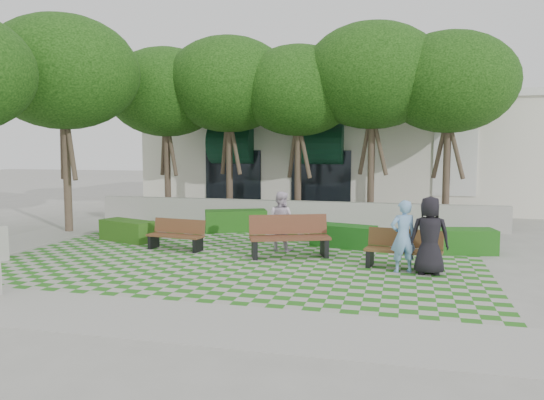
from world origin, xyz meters
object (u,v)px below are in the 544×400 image
(hedge_midright, at_px, (343,236))
(person_blue, at_px, (403,236))
(hedge_midleft, at_px, (236,221))
(hedge_west, at_px, (128,231))
(bench_east, at_px, (404,250))
(bench_west, at_px, (177,235))
(person_white, at_px, (281,221))
(hedge_east, at_px, (459,241))
(bench_mid, at_px, (289,237))
(person_dark, at_px, (430,236))

(hedge_midright, height_order, person_blue, person_blue)
(hedge_midleft, distance_m, hedge_west, 3.69)
(hedge_midleft, bearing_deg, bench_east, -37.99)
(bench_west, xyz_separation_m, person_white, (2.84, 0.62, 0.41))
(bench_west, relative_size, hedge_west, 0.92)
(bench_west, relative_size, hedge_midleft, 0.81)
(hedge_midleft, height_order, hedge_west, hedge_midleft)
(bench_east, height_order, hedge_east, bench_east)
(bench_mid, xyz_separation_m, bench_west, (-3.25, 0.17, -0.11))
(hedge_midright, distance_m, person_white, 1.95)
(bench_east, distance_m, bench_west, 6.21)
(hedge_midright, xyz_separation_m, hedge_midleft, (-3.87, 1.94, 0.04))
(hedge_west, xyz_separation_m, person_dark, (8.72, -2.17, 0.57))
(hedge_east, relative_size, person_dark, 1.07)
(hedge_midleft, xyz_separation_m, person_blue, (5.54, -4.72, 0.47))
(hedge_midright, bearing_deg, bench_east, -54.86)
(bench_east, xyz_separation_m, person_dark, (0.56, -0.44, 0.44))
(person_dark, bearing_deg, bench_mid, -20.96)
(hedge_west, height_order, person_blue, person_blue)
(hedge_midleft, relative_size, hedge_west, 1.13)
(bench_mid, xyz_separation_m, hedge_midleft, (-2.66, 3.67, -0.16))
(bench_west, height_order, person_white, person_white)
(hedge_midright, relative_size, hedge_west, 1.00)
(bench_west, distance_m, person_blue, 6.26)
(bench_mid, distance_m, hedge_midright, 2.12)
(hedge_midleft, bearing_deg, bench_west, -99.63)
(hedge_west, bearing_deg, hedge_midleft, 44.94)
(bench_east, bearing_deg, person_dark, -29.04)
(person_blue, bearing_deg, bench_west, -33.08)
(bench_mid, bearing_deg, person_blue, -41.23)
(hedge_west, relative_size, person_white, 1.10)
(bench_west, xyz_separation_m, hedge_midleft, (0.60, 3.51, -0.05))
(hedge_west, bearing_deg, bench_mid, -11.44)
(bench_mid, height_order, person_blue, person_blue)
(hedge_midright, bearing_deg, hedge_west, -174.14)
(bench_east, relative_size, hedge_west, 1.01)
(bench_west, xyz_separation_m, person_dark, (6.71, -1.27, 0.48))
(bench_east, distance_m, person_blue, 0.54)
(person_blue, xyz_separation_m, person_white, (-3.29, 1.83, -0.01))
(hedge_midright, bearing_deg, bench_west, -160.66)
(bench_east, xyz_separation_m, hedge_midright, (-1.69, 2.40, -0.13))
(hedge_midright, distance_m, person_dark, 3.66)
(person_dark, relative_size, person_white, 1.08)
(bench_east, relative_size, bench_west, 1.09)
(bench_east, relative_size, hedge_midright, 1.01)
(hedge_east, distance_m, person_blue, 3.03)
(bench_mid, xyz_separation_m, hedge_east, (4.33, 1.56, -0.19))
(bench_mid, height_order, hedge_midleft, bench_mid)
(bench_east, xyz_separation_m, person_blue, (-0.02, -0.38, 0.39))
(bench_west, bearing_deg, person_white, 20.16)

